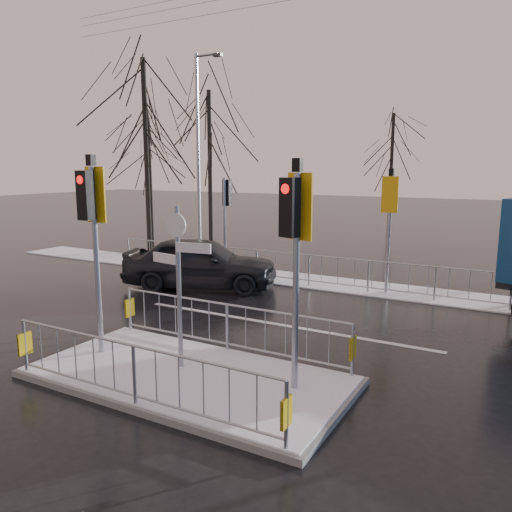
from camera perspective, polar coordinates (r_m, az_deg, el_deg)
The scene contains 11 objects.
ground at distance 9.64m, azimuth -7.83°, elevation -13.87°, with size 120.00×120.00×0.00m, color black.
snow_verge at distance 16.94m, azimuth 9.97°, elevation -3.30°, with size 30.00×2.00×0.04m, color white.
lane_markings at distance 9.40m, azimuth -9.09°, elevation -14.53°, with size 8.00×11.38×0.01m.
traffic_island at distance 9.51m, azimuth -7.90°, elevation -11.68°, with size 6.00×3.04×4.15m.
far_kerb_fixtures at distance 16.17m, azimuth 10.46°, elevation -0.33°, with size 18.00×0.65×3.83m.
car_far_lane at distance 16.32m, azimuth -6.36°, elevation -0.76°, with size 1.99×4.96×1.69m, color black.
tree_near_a at distance 24.09m, azimuth -12.57°, elevation 15.13°, with size 4.75×4.75×8.97m.
tree_near_b at distance 23.67m, azimuth -5.34°, elevation 13.08°, with size 4.00×4.00×7.55m.
tree_near_c at distance 27.20m, azimuth -12.08°, elevation 11.16°, with size 3.50×3.50×6.61m.
tree_far_a at distance 29.93m, azimuth 15.29°, elevation 11.53°, with size 3.75×3.75×7.08m.
street_lamp_left at distance 20.29m, azimuth -6.48°, elevation 11.71°, with size 1.25×0.18×8.20m.
Camera 1 is at (5.38, -6.99, 3.90)m, focal length 35.00 mm.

